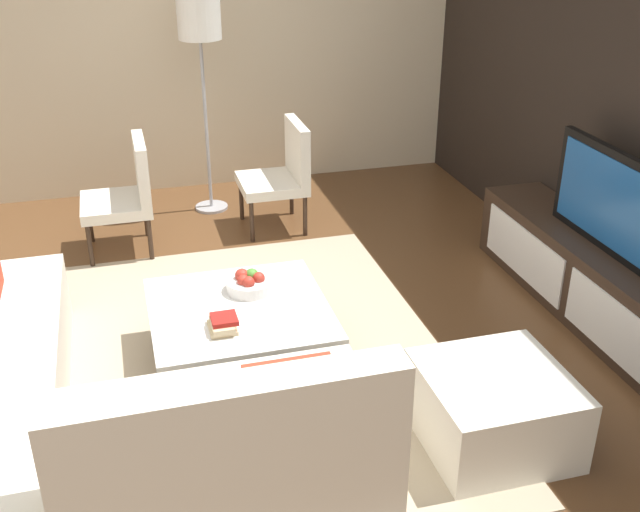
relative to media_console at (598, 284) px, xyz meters
name	(u,v)px	position (x,y,z in m)	size (l,w,h in m)	color
ground_plane	(228,375)	(0.00, -2.40, -0.25)	(14.00, 14.00, 0.00)	brown
side_wall_left	(182,32)	(-3.20, -2.20, 1.15)	(0.12, 5.20, 2.80)	beige
area_rug	(225,365)	(-0.10, -2.40, -0.24)	(3.12, 2.60, 0.01)	tan
media_console	(598,284)	(0.00, 0.00, 0.00)	(2.35, 0.47, 0.50)	#332319
television	(613,202)	(0.00, 0.00, 0.57)	(1.14, 0.06, 0.63)	black
sectional_couch	(55,411)	(0.50, -3.29, 0.04)	(2.35, 2.29, 0.85)	silver
coffee_table	(240,334)	(-0.10, -2.30, -0.05)	(0.99, 1.01, 0.38)	#332319
accent_chair_near	(127,190)	(-1.87, -2.82, 0.24)	(0.55, 0.51, 0.87)	#332319
floor_lamp	(200,31)	(-2.53, -2.12, 1.26)	(0.34, 0.34, 1.77)	#A5A5AA
ottoman	(493,409)	(0.93, -1.21, -0.05)	(0.70, 0.70, 0.40)	silver
fruit_bowl	(250,283)	(-0.28, -2.20, 0.18)	(0.28, 0.28, 0.13)	silver
accent_chair_far	(283,170)	(-2.00, -1.60, 0.24)	(0.54, 0.51, 0.87)	#332319
book_stack	(223,324)	(0.12, -2.42, 0.17)	(0.21, 0.15, 0.08)	#CCB78C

